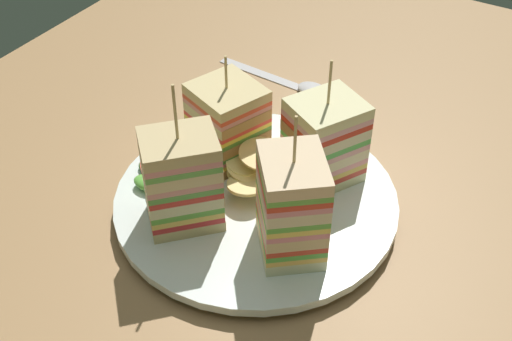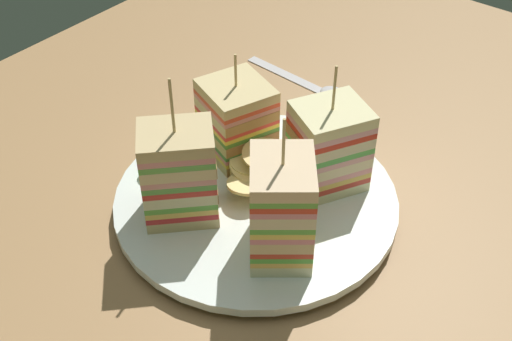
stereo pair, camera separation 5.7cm
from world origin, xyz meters
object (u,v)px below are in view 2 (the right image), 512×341
object	(u,v)px
sandwich_wedge_2	(281,209)
sandwich_wedge_3	(329,147)
plate	(256,201)
sandwich_wedge_0	(237,120)
chip_pile	(254,170)
spoon	(321,89)
sandwich_wedge_1	(179,174)

from	to	relation	value
sandwich_wedge_2	sandwich_wedge_3	world-z (taller)	sandwich_wedge_2
plate	sandwich_wedge_3	xyz separation A→B (cm)	(5.54, -3.77, 4.64)
sandwich_wedge_0	sandwich_wedge_2	size ratio (longest dim) A/B	0.81
chip_pile	spoon	xyz separation A→B (cm)	(18.13, 4.85, -2.64)
sandwich_wedge_3	spoon	xyz separation A→B (cm)	(13.83, 9.87, -5.14)
sandwich_wedge_2	spoon	bearing A→B (deg)	-11.89
plate	sandwich_wedge_1	distance (cm)	8.35
sandwich_wedge_0	sandwich_wedge_1	distance (cm)	9.71
sandwich_wedge_1	spoon	distance (cm)	25.67
plate	spoon	xyz separation A→B (cm)	(19.38, 6.10, -0.51)
sandwich_wedge_0	sandwich_wedge_3	xyz separation A→B (cm)	(1.60, -9.20, 0.33)
chip_pile	sandwich_wedge_0	bearing A→B (deg)	57.12
sandwich_wedge_0	sandwich_wedge_2	world-z (taller)	sandwich_wedge_2
sandwich_wedge_0	chip_pile	world-z (taller)	sandwich_wedge_0
plate	chip_pile	bearing A→B (deg)	45.03
sandwich_wedge_0	spoon	bearing A→B (deg)	113.37
sandwich_wedge_3	spoon	size ratio (longest dim) A/B	0.85
sandwich_wedge_1	spoon	xyz separation A→B (cm)	(24.97, 2.39, -5.49)
plate	sandwich_wedge_2	size ratio (longest dim) A/B	1.92
plate	sandwich_wedge_2	xyz separation A→B (cm)	(-3.78, -5.54, 5.13)
plate	sandwich_wedge_0	size ratio (longest dim) A/B	2.38
sandwich_wedge_2	chip_pile	distance (cm)	8.97
sandwich_wedge_0	sandwich_wedge_3	world-z (taller)	sandwich_wedge_3
sandwich_wedge_0	sandwich_wedge_3	bearing A→B (deg)	30.72
sandwich_wedge_3	chip_pile	size ratio (longest dim) A/B	1.58
plate	chip_pile	size ratio (longest dim) A/B	3.26
sandwich_wedge_1	chip_pile	distance (cm)	7.81
plate	sandwich_wedge_2	world-z (taller)	sandwich_wedge_2
sandwich_wedge_1	spoon	world-z (taller)	sandwich_wedge_1
spoon	sandwich_wedge_2	bearing A→B (deg)	-59.90
sandwich_wedge_0	sandwich_wedge_3	size ratio (longest dim) A/B	0.87
sandwich_wedge_0	sandwich_wedge_2	distance (cm)	13.44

